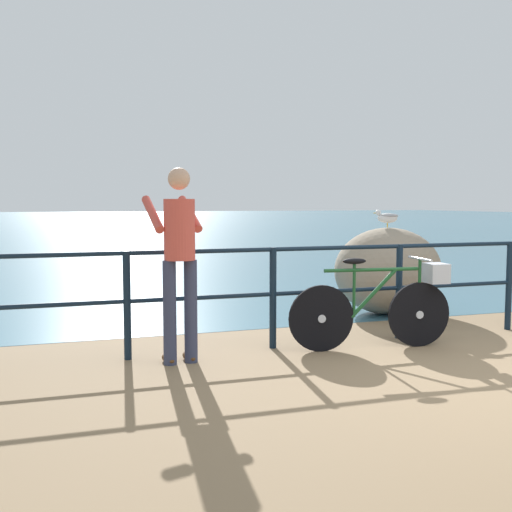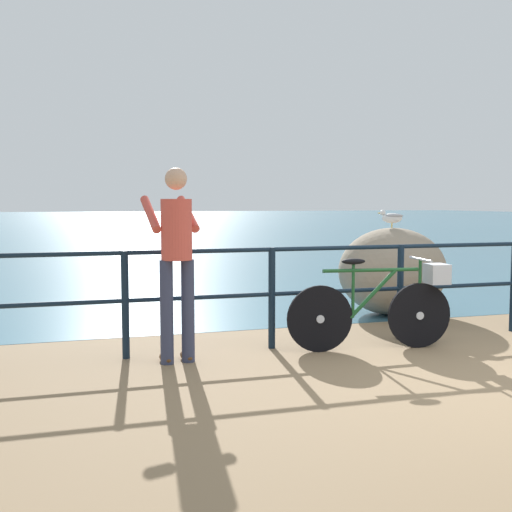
% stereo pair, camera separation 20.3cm
% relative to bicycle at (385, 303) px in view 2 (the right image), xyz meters
% --- Properties ---
extents(ground_plane, '(120.00, 120.00, 0.10)m').
position_rel_bicycle_xyz_m(ground_plane, '(0.38, 18.64, -0.51)').
color(ground_plane, '#846B4C').
extents(sea_surface, '(120.00, 90.00, 0.01)m').
position_rel_bicycle_xyz_m(sea_surface, '(0.38, 46.29, -0.46)').
color(sea_surface, '#38667A').
rests_on(sea_surface, ground_plane).
extents(promenade_railing, '(8.76, 0.07, 1.02)m').
position_rel_bicycle_xyz_m(promenade_railing, '(0.38, 0.37, 0.18)').
color(promenade_railing, black).
rests_on(promenade_railing, ground_plane).
extents(bicycle, '(1.69, 0.48, 0.92)m').
position_rel_bicycle_xyz_m(bicycle, '(0.00, 0.00, 0.00)').
color(bicycle, black).
rests_on(bicycle, ground_plane).
extents(person_at_railing, '(0.49, 0.66, 1.78)m').
position_rel_bicycle_xyz_m(person_at_railing, '(-2.07, 0.09, 0.53)').
color(person_at_railing, '#333851').
rests_on(person_at_railing, ground_plane).
extents(breakwater_boulder_main, '(1.43, 1.26, 1.14)m').
position_rel_bicycle_xyz_m(breakwater_boulder_main, '(1.04, 1.73, 0.10)').
color(breakwater_boulder_main, gray).
rests_on(breakwater_boulder_main, ground).
extents(seagull, '(0.32, 0.25, 0.23)m').
position_rel_bicycle_xyz_m(seagull, '(1.03, 1.75, 0.81)').
color(seagull, gold).
rests_on(seagull, breakwater_boulder_main).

